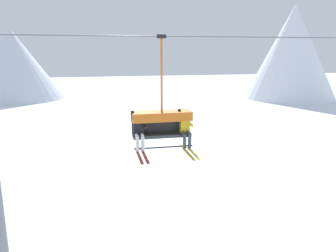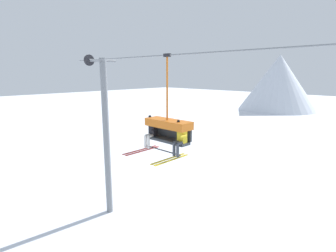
# 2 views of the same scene
# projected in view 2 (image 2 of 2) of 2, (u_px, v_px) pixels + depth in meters

# --- Properties ---
(mountain_peak_west) EXTENTS (16.48, 16.48, 12.06)m
(mountain_peak_west) POSITION_uv_depth(u_px,v_px,m) (278.00, 83.00, 57.60)
(mountain_peak_west) COLOR silver
(mountain_peak_west) RESTS_ON ground_plane
(lift_tower_near) EXTENTS (0.36, 1.88, 9.05)m
(lift_tower_near) POSITION_uv_depth(u_px,v_px,m) (106.00, 135.00, 14.74)
(lift_tower_near) COLOR slate
(lift_tower_near) RESTS_ON ground_plane
(lift_cable) EXTENTS (18.32, 0.05, 0.05)m
(lift_cable) POSITION_uv_depth(u_px,v_px,m) (229.00, 51.00, 7.82)
(lift_cable) COLOR slate
(chairlift_chair) EXTENTS (1.99, 0.74, 3.63)m
(chairlift_chair) POSITION_uv_depth(u_px,v_px,m) (168.00, 126.00, 10.17)
(chairlift_chair) COLOR #33383D
(skier_black) EXTENTS (0.48, 1.70, 1.34)m
(skier_black) POSITION_uv_depth(u_px,v_px,m) (151.00, 132.00, 10.61)
(skier_black) COLOR black
(skier_yellow) EXTENTS (0.48, 1.70, 1.34)m
(skier_yellow) POSITION_uv_depth(u_px,v_px,m) (180.00, 138.00, 9.54)
(skier_yellow) COLOR yellow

